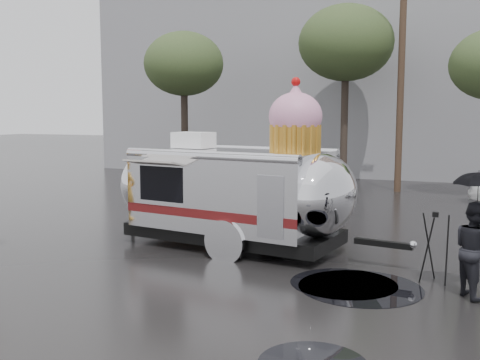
% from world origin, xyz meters
% --- Properties ---
extents(ground, '(120.00, 120.00, 0.00)m').
position_xyz_m(ground, '(0.00, 0.00, 0.00)').
color(ground, black).
rests_on(ground, ground).
extents(puddles, '(2.56, 5.44, 0.01)m').
position_xyz_m(puddles, '(3.11, -0.40, 0.01)').
color(puddles, black).
rests_on(puddles, ground).
extents(grey_building, '(22.00, 12.00, 13.00)m').
position_xyz_m(grey_building, '(-4.00, 24.00, 6.50)').
color(grey_building, slate).
rests_on(grey_building, ground).
extents(utility_pole, '(1.60, 0.28, 9.00)m').
position_xyz_m(utility_pole, '(2.50, 14.00, 4.62)').
color(utility_pole, '#473323').
rests_on(utility_pole, ground).
extents(tree_left, '(3.64, 3.64, 6.95)m').
position_xyz_m(tree_left, '(-7.00, 13.00, 5.48)').
color(tree_left, '#382D26').
rests_on(tree_left, ground).
extents(tree_mid, '(4.20, 4.20, 8.03)m').
position_xyz_m(tree_mid, '(0.00, 15.00, 6.34)').
color(tree_mid, '#382D26').
rests_on(tree_mid, ground).
extents(barricade_row, '(4.30, 0.80, 1.00)m').
position_xyz_m(barricade_row, '(-5.55, 9.96, 0.52)').
color(barricade_row, '#473323').
rests_on(barricade_row, ground).
extents(airstream_trailer, '(7.70, 3.34, 4.18)m').
position_xyz_m(airstream_trailer, '(-0.17, 2.33, 1.47)').
color(airstream_trailer, silver).
rests_on(airstream_trailer, ground).
extents(person_right, '(0.81, 0.95, 1.74)m').
position_xyz_m(person_right, '(5.22, 0.41, 0.87)').
color(person_right, black).
rests_on(person_right, ground).
extents(umbrella_black, '(1.09, 1.09, 2.30)m').
position_xyz_m(umbrella_black, '(5.22, 0.41, 1.92)').
color(umbrella_black, black).
rests_on(umbrella_black, ground).
extents(tripod, '(0.52, 0.58, 1.40)m').
position_xyz_m(tripod, '(4.51, 1.06, 0.81)').
color(tripod, black).
rests_on(tripod, ground).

